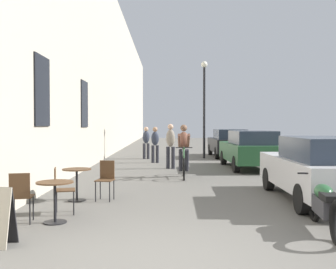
% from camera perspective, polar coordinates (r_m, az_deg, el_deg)
% --- Properties ---
extents(ground_plane, '(88.00, 88.00, 0.00)m').
position_cam_1_polar(ground_plane, '(5.04, 2.14, -18.43)').
color(ground_plane, '#5B5954').
extents(building_facade_left, '(0.54, 68.00, 9.55)m').
position_cam_1_polar(building_facade_left, '(19.25, -10.34, 10.62)').
color(building_facade_left, '#B7AD99').
rests_on(building_facade_left, ground_plane).
extents(cafe_table_near, '(0.64, 0.64, 0.72)m').
position_cam_1_polar(cafe_table_near, '(7.06, -16.39, -8.31)').
color(cafe_table_near, black).
rests_on(cafe_table_near, ground_plane).
extents(cafe_chair_near_toward_street, '(0.46, 0.46, 0.89)m').
position_cam_1_polar(cafe_chair_near_toward_street, '(7.70, -15.58, -7.51)').
color(cafe_chair_near_toward_street, black).
rests_on(cafe_chair_near_toward_street, ground_plane).
extents(cafe_chair_near_toward_wall, '(0.44, 0.44, 0.89)m').
position_cam_1_polar(cafe_chair_near_toward_wall, '(7.16, -20.95, -8.23)').
color(cafe_chair_near_toward_wall, black).
rests_on(cafe_chair_near_toward_wall, ground_plane).
extents(cafe_table_mid, '(0.64, 0.64, 0.72)m').
position_cam_1_polar(cafe_table_mid, '(8.94, -13.36, -6.22)').
color(cafe_table_mid, black).
rests_on(cafe_table_mid, ground_plane).
extents(cafe_chair_mid_toward_street, '(0.44, 0.44, 0.89)m').
position_cam_1_polar(cafe_chair_mid_toward_street, '(8.90, -9.19, -6.26)').
color(cafe_chair_mid_toward_street, black).
rests_on(cafe_chair_mid_toward_street, ground_plane).
extents(cyclist_on_bicycle, '(0.52, 1.76, 1.74)m').
position_cam_1_polar(cyclist_on_bicycle, '(12.48, 2.35, -2.66)').
color(cyclist_on_bicycle, black).
rests_on(cyclist_on_bicycle, ground_plane).
extents(pedestrian_near, '(0.36, 0.27, 1.73)m').
position_cam_1_polar(pedestrian_near, '(14.90, 0.38, -1.33)').
color(pedestrian_near, '#26262D').
rests_on(pedestrian_near, ground_plane).
extents(pedestrian_mid, '(0.37, 0.29, 1.61)m').
position_cam_1_polar(pedestrian_mid, '(17.19, -1.92, -1.21)').
color(pedestrian_mid, '#26262D').
rests_on(pedestrian_mid, ground_plane).
extents(pedestrian_far, '(0.38, 0.30, 1.60)m').
position_cam_1_polar(pedestrian_far, '(19.14, -3.25, -0.95)').
color(pedestrian_far, '#26262D').
rests_on(pedestrian_far, ground_plane).
extents(street_lamp, '(0.32, 0.32, 4.90)m').
position_cam_1_polar(street_lamp, '(19.61, 5.38, 5.57)').
color(street_lamp, black).
rests_on(street_lamp, ground_plane).
extents(parked_car_nearest, '(1.82, 4.11, 1.45)m').
position_cam_1_polar(parked_car_nearest, '(9.20, 21.45, -4.63)').
color(parked_car_nearest, '#B7B7BC').
rests_on(parked_car_nearest, ground_plane).
extents(parked_car_second, '(1.78, 4.16, 1.48)m').
position_cam_1_polar(parked_car_second, '(15.27, 12.03, -2.10)').
color(parked_car_second, '#23512D').
rests_on(parked_car_second, ground_plane).
extents(parked_car_third, '(1.75, 4.11, 1.46)m').
position_cam_1_polar(parked_car_third, '(20.47, 8.93, -1.19)').
color(parked_car_third, black).
rests_on(parked_car_third, ground_plane).
extents(parked_motorcycle, '(0.62, 2.14, 0.92)m').
position_cam_1_polar(parked_motorcycle, '(6.75, 22.25, -9.81)').
color(parked_motorcycle, black).
rests_on(parked_motorcycle, ground_plane).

